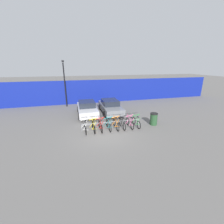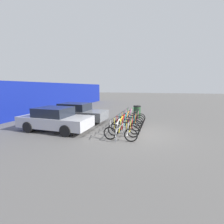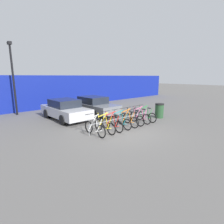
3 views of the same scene
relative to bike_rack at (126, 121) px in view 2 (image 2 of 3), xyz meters
name	(u,v)px [view 2 (image 2 of 3)]	position (x,y,z in m)	size (l,w,h in m)	color
ground_plane	(135,133)	(-0.63, -0.68, -0.50)	(120.00, 120.00, 0.00)	#605E5B
hoarding_wall	(7,102)	(-0.63, 8.82, 1.02)	(36.00, 0.16, 3.04)	navy
bike_rack	(126,121)	(0.00, 0.00, 0.00)	(4.75, 0.04, 0.57)	gray
bicycle_white	(120,133)	(-2.10, -0.15, -0.12)	(0.68, 1.71, 1.05)	black
bicycle_yellow	(123,130)	(-1.46, -0.15, -0.12)	(0.68, 1.71, 1.05)	black
bicycle_red	(125,127)	(-0.92, -0.15, -0.12)	(0.68, 1.71, 1.05)	black
bicycle_teal	(128,124)	(-0.26, -0.15, -0.12)	(0.68, 1.71, 1.05)	black
bicycle_orange	(129,122)	(0.34, -0.15, -0.12)	(0.68, 1.71, 1.05)	black
bicycle_black	(131,120)	(0.87, -0.15, -0.12)	(0.68, 1.71, 1.05)	black
bicycle_pink	(133,118)	(1.53, -0.15, -0.12)	(0.68, 1.71, 1.05)	black
bicycle_green	(134,117)	(2.10, -0.15, -0.12)	(0.68, 1.71, 1.05)	black
car_silver	(55,119)	(-1.54, 3.99, 0.19)	(1.91, 4.26, 1.40)	#B7B7BC
car_grey	(76,112)	(0.93, 4.02, 0.19)	(1.91, 4.52, 1.40)	slate
trash_bin	(137,112)	(3.70, -0.16, 0.02)	(0.63, 0.63, 1.03)	#234728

